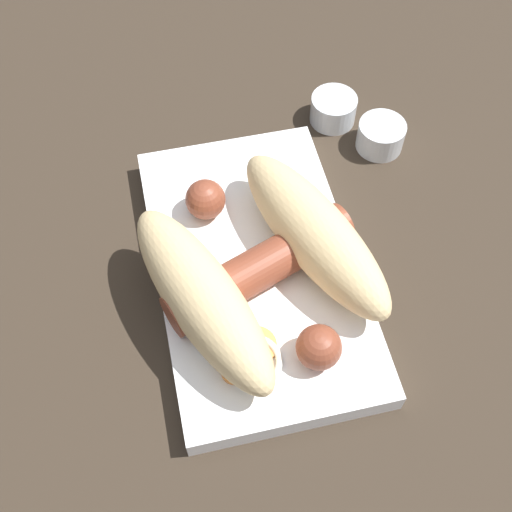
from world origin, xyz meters
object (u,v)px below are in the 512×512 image
at_px(condiment_cup_far, 333,111).
at_px(sausage, 258,268).
at_px(food_tray, 256,269).
at_px(bread_roll, 260,264).
at_px(condiment_cup_near, 380,137).

bearing_deg(condiment_cup_far, sausage, 146.64).
relative_size(food_tray, bread_roll, 1.22).
relative_size(food_tray, sausage, 1.48).
distance_m(bread_roll, sausage, 0.01).
distance_m(sausage, condiment_cup_far, 0.21).
relative_size(bread_roll, sausage, 1.21).
xyz_separation_m(condiment_cup_near, condiment_cup_far, (0.04, 0.03, 0.00)).
bearing_deg(bread_roll, sausage, 9.91).
distance_m(bread_roll, condiment_cup_far, 0.22).
relative_size(food_tray, condiment_cup_far, 6.12).
bearing_deg(sausage, bread_roll, -170.09).
bearing_deg(bread_roll, condiment_cup_far, -32.71).
bearing_deg(sausage, condiment_cup_far, -33.36).
distance_m(food_tray, condiment_cup_near, 0.19).
bearing_deg(food_tray, condiment_cup_far, -35.41).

